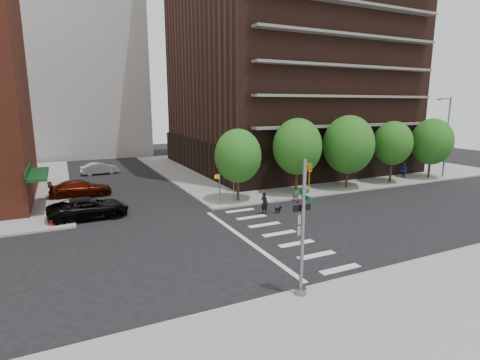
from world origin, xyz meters
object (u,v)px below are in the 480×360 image
Objects in this scene: traffic_signal at (303,239)px; parked_car_black at (89,208)px; fire_hydrant at (51,220)px; parked_car_silver at (100,168)px; dog_walker at (264,203)px; parked_car_maroon at (81,188)px; pedestrian_far at (404,170)px; scooter at (296,197)px.

parked_car_black is (-7.55, 16.49, -1.91)m from traffic_signal.
fire_hydrant is 20.55m from parked_car_silver.
parked_car_maroon is at bearing 22.75° from dog_walker.
dog_walker is 21.60m from pedestrian_far.
traffic_signal is 25.28m from parked_car_maroon.
pedestrian_far is at bearing 24.58° from scooter.
parked_car_black reaches higher than parked_car_maroon.
scooter is 4.83m from dog_walker.
fire_hydrant is at bearing 123.26° from traffic_signal.
fire_hydrant is 0.14× the size of parked_car_maroon.
scooter is at bearing -100.39° from parked_car_black.
parked_car_black is at bearing -78.71° from pedestrian_far.
traffic_signal is 1.06× the size of parked_car_black.
parked_car_maroon is 19.59m from scooter.
traffic_signal is 3.45× the size of pedestrian_far.
parked_car_black is (2.48, 1.20, 0.24)m from fire_hydrant.
pedestrian_far is (25.75, 17.12, -1.68)m from traffic_signal.
parked_car_silver is (2.52, 18.73, -0.08)m from parked_car_black.
scooter is at bearing -151.77° from parked_car_silver.
parked_car_black is at bearing 46.29° from dog_walker.
traffic_signal is at bearing -157.27° from parked_car_black.
parked_car_silver reaches higher than scooter.
dog_walker reaches higher than fire_hydrant.
parked_car_black is 13.17m from dog_walker.
dog_walker is at bearing -162.63° from parked_car_silver.
fire_hydrant is at bearing -76.87° from pedestrian_far.
parked_car_silver is (-5.03, 35.22, -1.99)m from traffic_signal.
parked_car_black reaches higher than fire_hydrant.
parked_car_silver is 2.60× the size of scooter.
pedestrian_far is at bearing 33.62° from traffic_signal.
fire_hydrant is at bearing 53.82° from dog_walker.
traffic_signal reaches higher than parked_car_black.
traffic_signal reaches higher than parked_car_silver.
parked_car_maroon is 3.21× the size of scooter.
parked_car_maroon is at bearing 75.18° from fire_hydrant.
fire_hydrant is at bearing -169.96° from scooter.
parked_car_silver is at bearing -16.51° from parked_car_maroon.
fire_hydrant is at bearing 162.18° from parked_car_maroon.
parked_car_black is 3.30× the size of dog_walker.
parked_car_black reaches higher than parked_car_silver.
parked_car_silver is at bearing 75.92° from fire_hydrant.
pedestrian_far is at bearing -104.59° from parked_car_maroon.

